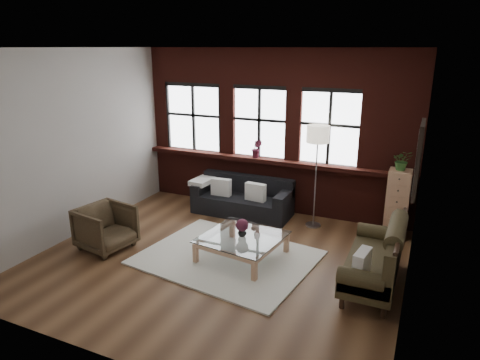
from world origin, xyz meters
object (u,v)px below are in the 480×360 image
at_px(dark_sofa, 242,197).
at_px(vintage_settee, 373,255).
at_px(armchair, 106,228).
at_px(vase, 242,232).
at_px(coffee_table, 242,247).
at_px(drawer_chest, 397,204).
at_px(floor_lamp, 316,173).

height_order(dark_sofa, vintage_settee, vintage_settee).
bearing_deg(armchair, vase, -65.22).
height_order(armchair, coffee_table, armchair).
distance_m(coffee_table, vase, 0.27).
relative_size(vintage_settee, armchair, 2.16).
distance_m(drawer_chest, floor_lamp, 1.49).
height_order(armchair, floor_lamp, floor_lamp).
distance_m(dark_sofa, armchair, 2.72).
height_order(dark_sofa, armchair, armchair).
xyz_separation_m(coffee_table, vase, (0.00, 0.00, 0.27)).
bearing_deg(drawer_chest, coffee_table, -138.53).
bearing_deg(dark_sofa, drawer_chest, 2.86).
relative_size(dark_sofa, vase, 13.20).
bearing_deg(coffee_table, vase, 0.00).
distance_m(dark_sofa, drawer_chest, 2.89).
height_order(dark_sofa, coffee_table, dark_sofa).
xyz_separation_m(dark_sofa, vase, (0.76, -1.73, 0.10)).
distance_m(vintage_settee, armchair, 4.21).
bearing_deg(dark_sofa, coffee_table, -66.18).
xyz_separation_m(dark_sofa, vintage_settee, (2.73, -1.70, 0.11)).
relative_size(vase, drawer_chest, 0.12).
height_order(coffee_table, drawer_chest, drawer_chest).
bearing_deg(floor_lamp, drawer_chest, 5.99).
distance_m(armchair, coffee_table, 2.28).
bearing_deg(vintage_settee, drawer_chest, 85.56).
height_order(armchair, drawer_chest, drawer_chest).
bearing_deg(floor_lamp, vintage_settee, -52.97).
distance_m(vase, floor_lamp, 1.94).
height_order(coffee_table, vase, vase).
height_order(drawer_chest, floor_lamp, floor_lamp).
relative_size(coffee_table, drawer_chest, 0.96).
bearing_deg(vintage_settee, armchair, -171.65).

